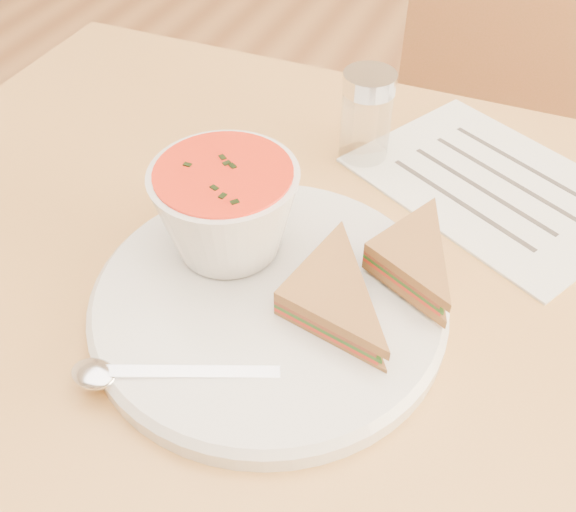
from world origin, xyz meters
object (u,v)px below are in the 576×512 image
at_px(soup_bowl, 227,214).
at_px(condiment_shaker, 366,117).
at_px(dining_table, 309,455).
at_px(plate, 269,302).
at_px(chair_far, 473,232).

relative_size(soup_bowl, condiment_shaker, 1.27).
xyz_separation_m(dining_table, condiment_shaker, (-0.01, 0.18, 0.43)).
height_order(dining_table, plate, plate).
distance_m(dining_table, condiment_shaker, 0.46).
height_order(chair_far, condiment_shaker, condiment_shaker).
bearing_deg(soup_bowl, plate, -34.37).
distance_m(dining_table, chair_far, 0.52).
bearing_deg(chair_far, dining_table, 68.84).
height_order(chair_far, soup_bowl, soup_bowl).
relative_size(dining_table, chair_far, 1.24).
height_order(dining_table, condiment_shaker, condiment_shaker).
bearing_deg(condiment_shaker, dining_table, -85.92).
height_order(soup_bowl, condiment_shaker, soup_bowl).
bearing_deg(plate, condiment_shaker, 88.64).
bearing_deg(condiment_shaker, plate, -91.36).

